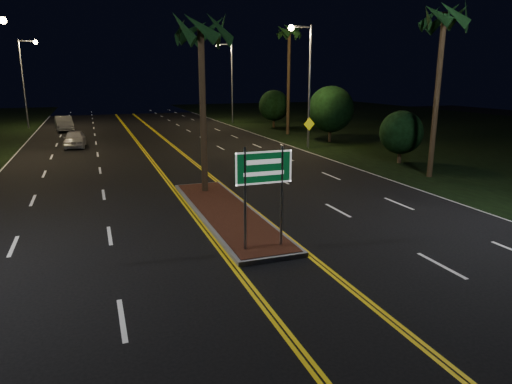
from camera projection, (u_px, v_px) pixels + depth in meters
name	position (u px, v px, depth m)	size (l,w,h in m)	color
ground	(302.00, 289.00, 11.84)	(120.00, 120.00, 0.00)	black
grass_right	(470.00, 133.00, 44.51)	(40.00, 110.00, 0.01)	black
median_island	(226.00, 213.00, 18.19)	(2.25, 10.25, 0.17)	gray
highway_sign	(264.00, 177.00, 13.79)	(1.80, 0.08, 3.20)	gray
streetlight_left_far	(26.00, 73.00, 47.04)	(1.91, 0.44, 9.00)	gray
streetlight_right_mid	(305.00, 72.00, 33.99)	(1.91, 0.44, 9.00)	gray
streetlight_right_far	(229.00, 74.00, 52.21)	(1.91, 0.44, 9.00)	gray
palm_median	(201.00, 31.00, 19.61)	(2.40, 2.40, 8.30)	#382819
palm_right_near	(444.00, 18.00, 23.04)	(2.40, 2.40, 9.30)	#382819
palm_right_far	(289.00, 33.00, 41.14)	(2.40, 2.40, 10.30)	#382819
shrub_near	(401.00, 132.00, 28.56)	(2.70, 2.70, 3.30)	#382819
shrub_mid	(331.00, 109.00, 37.65)	(3.78, 3.78, 4.62)	#382819
shrub_far	(274.00, 105.00, 48.61)	(3.24, 3.24, 3.96)	#382819
car_near	(74.00, 137.00, 35.29)	(1.95, 4.56, 1.52)	silver
car_far	(64.00, 122.00, 45.93)	(2.19, 5.11, 1.70)	#9FA3A8
warning_sign	(309.00, 129.00, 34.59)	(0.97, 0.20, 2.33)	gray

